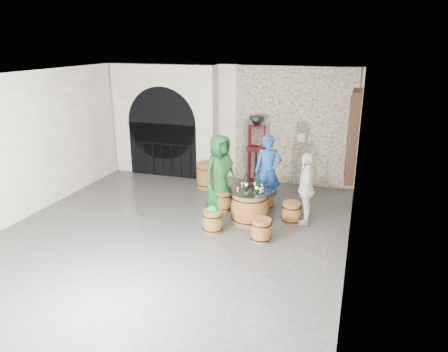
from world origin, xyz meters
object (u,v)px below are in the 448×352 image
(person_green, at_px, (220,172))
(wine_bottle_center, at_px, (257,186))
(side_barrel, at_px, (206,175))
(corking_press, at_px, (256,146))
(barrel_stool_right, at_px, (291,213))
(barrel_stool_near_left, at_px, (213,221))
(wine_bottle_right, at_px, (256,182))
(wine_bottle_left, at_px, (246,183))
(barrel_table, at_px, (250,206))
(barrel_stool_left, at_px, (223,200))
(person_white, at_px, (306,188))
(barrel_stool_near_right, at_px, (261,230))
(person_blue, at_px, (268,172))
(barrel_stool_far, at_px, (265,199))

(person_green, xyz_separation_m, wine_bottle_center, (1.06, -0.66, -0.01))
(side_barrel, height_order, corking_press, corking_press)
(barrel_stool_right, bearing_deg, side_barrel, 148.79)
(barrel_stool_right, bearing_deg, barrel_stool_near_left, -146.96)
(side_barrel, bearing_deg, wine_bottle_right, -42.98)
(wine_bottle_left, relative_size, wine_bottle_right, 1.00)
(barrel_table, height_order, barrel_stool_left, barrel_table)
(wine_bottle_center, relative_size, wine_bottle_right, 1.00)
(barrel_stool_left, relative_size, person_green, 0.26)
(person_green, relative_size, person_white, 1.13)
(barrel_stool_near_right, distance_m, corking_press, 3.56)
(barrel_stool_right, height_order, side_barrel, side_barrel)
(barrel_stool_right, distance_m, person_green, 1.91)
(barrel_stool_near_right, bearing_deg, barrel_table, 119.38)
(barrel_stool_near_right, distance_m, person_blue, 1.95)
(barrel_stool_right, xyz_separation_m, person_green, (-1.76, 0.31, 0.66))
(barrel_stool_right, height_order, person_green, person_green)
(barrel_table, relative_size, barrel_stool_far, 2.09)
(barrel_stool_far, height_order, person_green, person_green)
(side_barrel, bearing_deg, wine_bottle_left, -47.91)
(barrel_table, relative_size, wine_bottle_right, 3.01)
(barrel_stool_left, relative_size, wine_bottle_left, 1.44)
(barrel_stool_near_right, distance_m, wine_bottle_right, 1.24)
(barrel_table, bearing_deg, barrel_stool_left, 146.37)
(barrel_table, xyz_separation_m, person_blue, (0.17, 1.01, 0.50))
(barrel_table, height_order, wine_bottle_center, wine_bottle_center)
(barrel_table, height_order, person_white, person_white)
(wine_bottle_left, distance_m, wine_bottle_right, 0.21)
(barrel_stool_right, height_order, barrel_stool_near_right, same)
(person_blue, height_order, wine_bottle_right, person_blue)
(barrel_stool_left, distance_m, corking_press, 2.21)
(barrel_stool_right, bearing_deg, person_green, 170.01)
(wine_bottle_left, xyz_separation_m, side_barrel, (-1.60, 1.77, -0.54))
(barrel_stool_far, height_order, person_white, person_white)
(barrel_table, height_order, side_barrel, barrel_table)
(person_green, bearing_deg, wine_bottle_right, -82.51)
(barrel_table, bearing_deg, wine_bottle_right, 65.06)
(side_barrel, bearing_deg, barrel_stool_near_right, -50.86)
(barrel_table, xyz_separation_m, wine_bottle_center, (0.17, -0.08, 0.51))
(barrel_stool_far, bearing_deg, barrel_table, -99.35)
(barrel_stool_near_left, distance_m, wine_bottle_center, 1.19)
(wine_bottle_left, bearing_deg, barrel_stool_right, 12.05)
(barrel_table, bearing_deg, barrel_stool_near_right, -60.62)
(barrel_stool_right, relative_size, barrel_stool_near_right, 1.00)
(barrel_stool_right, bearing_deg, barrel_stool_far, 139.03)
(barrel_stool_near_left, xyz_separation_m, corking_press, (0.12, 3.21, 0.88))
(barrel_stool_right, bearing_deg, barrel_stool_near_right, -111.61)
(barrel_stool_left, distance_m, barrel_stool_right, 1.67)
(person_white, relative_size, wine_bottle_center, 4.88)
(person_blue, xyz_separation_m, wine_bottle_right, (-0.08, -0.83, 0.01))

